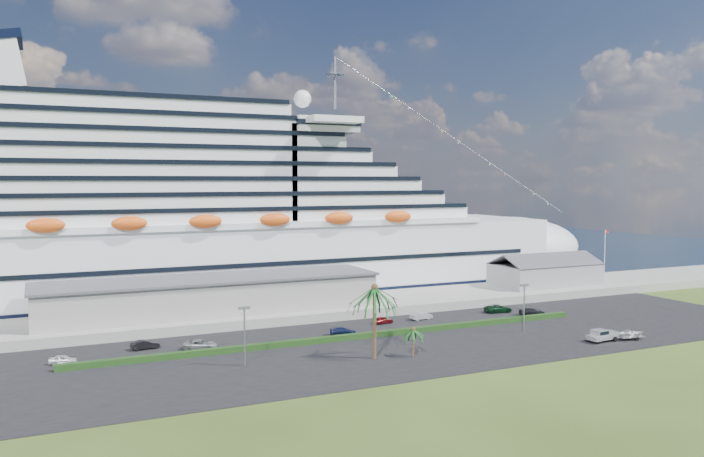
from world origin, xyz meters
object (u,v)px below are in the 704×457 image
cruise_ship (200,222)px  boat_trailer (631,333)px  parked_car_3 (343,331)px  pickup_truck (602,335)px

cruise_ship → boat_trailer: cruise_ship is taller
cruise_ship → boat_trailer: 87.58m
parked_car_3 → pickup_truck: bearing=-101.8°
cruise_ship → pickup_truck: bearing=-53.4°
parked_car_3 → pickup_truck: (35.48, -21.48, 0.43)m
cruise_ship → boat_trailer: size_ratio=34.53×
cruise_ship → pickup_truck: cruise_ship is taller
pickup_truck → boat_trailer: bearing=-11.8°
cruise_ship → parked_car_3: cruise_ship is taller
parked_car_3 → boat_trailer: 46.42m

